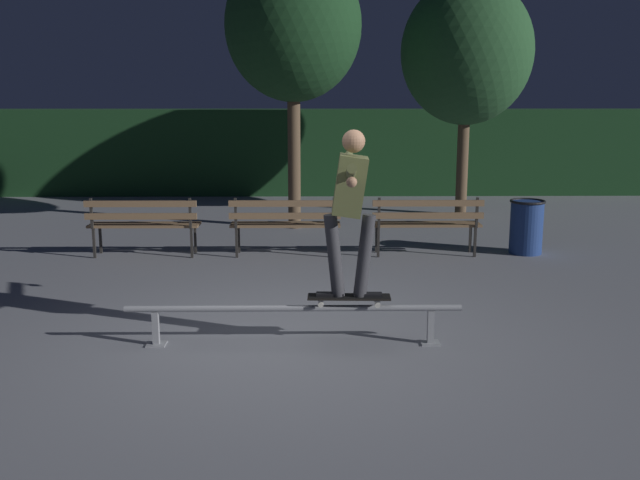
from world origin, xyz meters
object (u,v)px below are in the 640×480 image
at_px(park_bench_leftmost, 143,221).
at_px(tree_far_right, 467,52).
at_px(park_bench_left_center, 285,220).
at_px(grind_rail, 293,313).
at_px(trash_can, 526,226).
at_px(park_bench_right_center, 426,220).
at_px(skateboarder, 350,199).
at_px(tree_behind_benches, 293,27).
at_px(skateboard, 349,297).

distance_m(park_bench_leftmost, tree_far_right, 6.98).
bearing_deg(park_bench_left_center, grind_rail, -86.94).
relative_size(tree_far_right, trash_can, 5.58).
bearing_deg(trash_can, park_bench_right_center, -174.01).
bearing_deg(skateboarder, tree_behind_benches, 96.06).
distance_m(park_bench_right_center, trash_can, 1.53).
bearing_deg(tree_behind_benches, tree_far_right, 22.83).
relative_size(park_bench_left_center, tree_behind_benches, 0.34).
xyz_separation_m(skateboarder, tree_far_right, (2.59, 7.42, 1.69)).
bearing_deg(skateboarder, park_bench_left_center, 100.94).
height_order(tree_behind_benches, trash_can, tree_behind_benches).
height_order(skateboarder, tree_behind_benches, tree_behind_benches).
xyz_separation_m(grind_rail, skateboarder, (0.53, -0.00, 1.09)).
bearing_deg(park_bench_left_center, tree_behind_benches, 87.82).
height_order(park_bench_leftmost, park_bench_left_center, same).
distance_m(skateboarder, tree_far_right, 8.04).
distance_m(skateboard, skateboarder, 0.94).
xyz_separation_m(grind_rail, park_bench_right_center, (1.85, 3.78, 0.23)).
relative_size(skateboard, skateboarder, 0.50).
bearing_deg(park_bench_left_center, skateboard, -79.10).
bearing_deg(tree_far_right, trash_can, -85.83).
height_order(skateboard, park_bench_left_center, park_bench_left_center).
distance_m(park_bench_left_center, tree_behind_benches, 3.69).
height_order(park_bench_right_center, tree_far_right, tree_far_right).
xyz_separation_m(park_bench_leftmost, tree_far_right, (5.37, 3.65, 2.55)).
bearing_deg(tree_far_right, park_bench_right_center, -109.07).
distance_m(park_bench_leftmost, trash_can, 5.63).
height_order(park_bench_right_center, tree_behind_benches, tree_behind_benches).
relative_size(park_bench_left_center, park_bench_right_center, 1.00).
xyz_separation_m(skateboard, park_bench_left_center, (-0.73, 3.78, 0.08)).
bearing_deg(tree_far_right, skateboard, -109.23).
xyz_separation_m(skateboarder, tree_behind_benches, (-0.64, 6.06, 2.04)).
distance_m(park_bench_right_center, tree_far_right, 4.63).
xyz_separation_m(skateboard, skateboarder, (0.00, -0.00, 0.94)).
height_order(park_bench_leftmost, park_bench_right_center, same).
distance_m(grind_rail, skateboarder, 1.21).
xyz_separation_m(grind_rail, trash_can, (3.37, 3.94, 0.11)).
bearing_deg(trash_can, skateboard, -125.84).
relative_size(park_bench_leftmost, tree_behind_benches, 0.34).
distance_m(park_bench_left_center, park_bench_right_center, 2.06).
distance_m(skateboarder, trash_can, 4.95).
xyz_separation_m(skateboarder, trash_can, (2.84, 3.94, -0.98)).
bearing_deg(tree_behind_benches, skateboarder, -83.94).
bearing_deg(tree_far_right, skateboarder, -109.21).
height_order(skateboarder, trash_can, skateboarder).
bearing_deg(trash_can, grind_rail, -130.56).
xyz_separation_m(skateboard, trash_can, (2.84, 3.94, -0.05)).
distance_m(grind_rail, park_bench_leftmost, 4.41).
distance_m(skateboard, park_bench_right_center, 4.01).
relative_size(park_bench_left_center, tree_far_right, 0.36).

